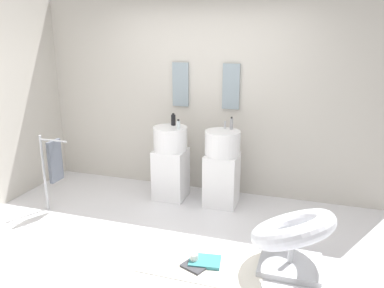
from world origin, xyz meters
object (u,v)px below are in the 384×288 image
magazine_teal (205,261)px  magazine_charcoal (194,266)px  soap_bottle_black (173,120)px  soap_bottle_clear (178,125)px  pedestal_sink_left (171,162)px  coffee_mug (194,258)px  towel_rack (53,162)px  soap_bottle_grey (231,124)px  pedestal_sink_right (222,167)px  lounge_chair (292,234)px

magazine_teal → magazine_charcoal: (-0.07, -0.09, -0.01)m
magazine_teal → magazine_charcoal: size_ratio=1.33×
soap_bottle_black → soap_bottle_clear: soap_bottle_black is taller
pedestal_sink_left → coffee_mug: size_ratio=11.85×
towel_rack → soap_bottle_grey: size_ratio=6.06×
pedestal_sink_left → pedestal_sink_right: 0.69m
coffee_mug → lounge_chair: bearing=13.5°
soap_bottle_black → magazine_teal: bearing=-59.6°
magazine_teal → coffee_mug: 0.11m
pedestal_sink_right → soap_bottle_clear: size_ratio=8.45×
towel_rack → soap_bottle_clear: soap_bottle_clear is taller
soap_bottle_grey → pedestal_sink_left: bearing=-170.9°
lounge_chair → soap_bottle_clear: soap_bottle_clear is taller
magazine_teal → soap_bottle_grey: (-0.09, 1.47, 1.01)m
soap_bottle_black → coffee_mug: bearing=-63.0°
pedestal_sink_left → pedestal_sink_right: size_ratio=1.00×
magazine_teal → pedestal_sink_right: bearing=88.4°
pedestal_sink_left → soap_bottle_grey: soap_bottle_grey is taller
magazine_teal → lounge_chair: bearing=4.6°
pedestal_sink_left → magazine_teal: pedestal_sink_left is taller
magazine_charcoal → soap_bottle_grey: bearing=112.8°
magazine_teal → soap_bottle_clear: (-0.72, 1.27, 0.99)m
pedestal_sink_right → soap_bottle_black: bearing=170.9°
soap_bottle_black → soap_bottle_grey: bearing=0.9°
magazine_teal → coffee_mug: size_ratio=3.28×
magazine_teal → magazine_charcoal: magazine_teal is taller
magazine_teal → soap_bottle_black: size_ratio=1.87×
lounge_chair → coffee_mug: (-0.87, -0.21, -0.29)m
magazine_charcoal → coffee_mug: size_ratio=2.48×
lounge_chair → coffee_mug: bearing=-166.5°
towel_rack → coffee_mug: size_ratio=10.60×
coffee_mug → soap_bottle_clear: (-0.62, 1.30, 0.96)m
magazine_teal → soap_bottle_grey: soap_bottle_grey is taller
pedestal_sink_left → coffee_mug: bearing=-61.1°
lounge_chair → soap_bottle_black: (-1.62, 1.27, 0.68)m
towel_rack → coffee_mug: 2.10m
pedestal_sink_left → towel_rack: 1.44m
pedestal_sink_left → towel_rack: size_ratio=1.12×
lounge_chair → magazine_charcoal: lounge_chair is taller
magazine_teal → soap_bottle_grey: 1.78m
magazine_teal → soap_bottle_grey: size_ratio=1.88×
magazine_charcoal → soap_bottle_black: 2.01m
towel_rack → soap_bottle_grey: (1.94, 0.94, 0.40)m
pedestal_sink_left → coffee_mug: (0.76, -1.37, -0.45)m
pedestal_sink_right → towel_rack: (-1.87, -0.82, 0.13)m
coffee_mug → magazine_charcoal: bearing=-70.2°
pedestal_sink_right → magazine_teal: bearing=-82.8°
pedestal_sink_right → magazine_teal: pedestal_sink_right is taller
magazine_charcoal → soap_bottle_black: (-0.78, 1.55, 1.01)m
lounge_chair → towel_rack: size_ratio=1.12×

